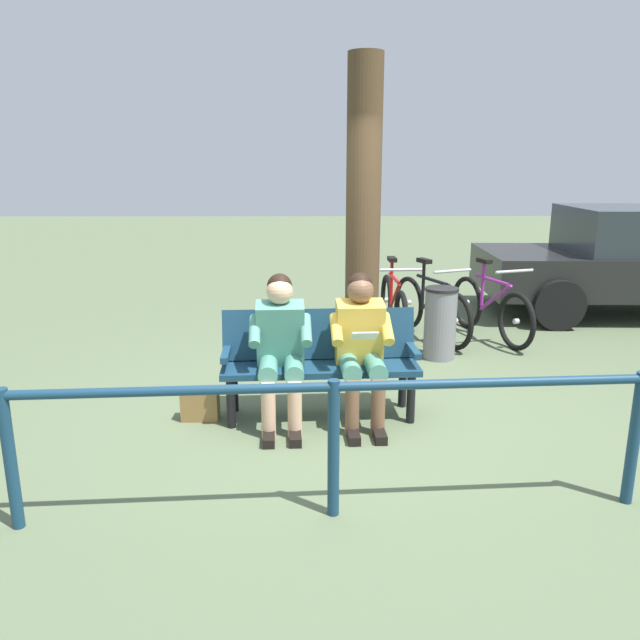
% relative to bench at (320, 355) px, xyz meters
% --- Properties ---
extents(ground_plane, '(40.00, 40.00, 0.00)m').
position_rel_bench_xyz_m(ground_plane, '(-0.18, 0.08, -0.51)').
color(ground_plane, '#566647').
extents(bench, '(1.62, 0.57, 0.87)m').
position_rel_bench_xyz_m(bench, '(0.00, 0.00, 0.00)').
color(bench, navy).
rests_on(bench, ground).
extents(person_reading, '(0.51, 0.78, 1.20)m').
position_rel_bench_xyz_m(person_reading, '(-0.33, 0.15, 0.16)').
color(person_reading, gold).
rests_on(person_reading, ground).
extents(person_companion, '(0.51, 0.78, 1.20)m').
position_rel_bench_xyz_m(person_companion, '(0.31, 0.18, 0.16)').
color(person_companion, '#4C8C7A').
rests_on(person_companion, ground).
extents(handbag, '(0.30, 0.15, 0.24)m').
position_rel_bench_xyz_m(handbag, '(0.98, 0.14, -0.39)').
color(handbag, olive).
rests_on(handbag, ground).
extents(tree_trunk, '(0.35, 0.35, 3.07)m').
position_rel_bench_xyz_m(tree_trunk, '(-0.45, -1.43, 1.03)').
color(tree_trunk, '#4C3823').
rests_on(tree_trunk, ground).
extents(litter_bin, '(0.35, 0.35, 0.77)m').
position_rel_bench_xyz_m(litter_bin, '(-1.30, -1.48, -0.12)').
color(litter_bin, slate).
rests_on(litter_bin, ground).
extents(bicycle_silver, '(0.65, 1.61, 0.94)m').
position_rel_bench_xyz_m(bicycle_silver, '(-2.05, -2.27, -0.15)').
color(bicycle_silver, black).
rests_on(bicycle_silver, ground).
extents(bicycle_black, '(0.72, 1.58, 0.94)m').
position_rel_bench_xyz_m(bicycle_black, '(-1.34, -2.28, -0.15)').
color(bicycle_black, black).
rests_on(bicycle_black, ground).
extents(bicycle_purple, '(0.48, 1.68, 0.94)m').
position_rel_bench_xyz_m(bicycle_purple, '(-0.91, -2.39, -0.15)').
color(bicycle_purple, black).
rests_on(bicycle_purple, ground).
extents(railing_fence, '(3.72, 0.31, 0.85)m').
position_rel_bench_xyz_m(railing_fence, '(-0.07, 1.55, 0.10)').
color(railing_fence, navy).
rests_on(railing_fence, ground).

